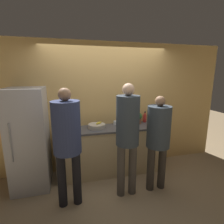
{
  "coord_description": "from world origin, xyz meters",
  "views": [
    {
      "loc": [
        -0.77,
        -2.88,
        1.97
      ],
      "look_at": [
        0.0,
        0.13,
        1.3
      ],
      "focal_mm": 28.0,
      "sensor_mm": 36.0,
      "label": 1
    }
  ],
  "objects_px": {
    "person_left": "(67,136)",
    "person_right": "(158,134)",
    "fruit_bowl": "(97,126)",
    "potted_plant": "(138,118)",
    "refrigerator": "(29,139)",
    "bottle_red": "(145,118)",
    "person_center": "(128,131)",
    "bottle_dark": "(131,121)",
    "cup_black": "(151,123)",
    "cup_white": "(115,123)",
    "utensil_crock": "(62,125)"
  },
  "relations": [
    {
      "from": "person_left",
      "to": "person_right",
      "type": "height_order",
      "value": "person_left"
    },
    {
      "from": "bottle_red",
      "to": "potted_plant",
      "type": "height_order",
      "value": "potted_plant"
    },
    {
      "from": "cup_white",
      "to": "person_center",
      "type": "bearing_deg",
      "value": -93.08
    },
    {
      "from": "person_center",
      "to": "potted_plant",
      "type": "relative_size",
      "value": 7.87
    },
    {
      "from": "person_center",
      "to": "bottle_red",
      "type": "height_order",
      "value": "person_center"
    },
    {
      "from": "fruit_bowl",
      "to": "bottle_dark",
      "type": "bearing_deg",
      "value": 10.4
    },
    {
      "from": "person_left",
      "to": "potted_plant",
      "type": "height_order",
      "value": "person_left"
    },
    {
      "from": "person_center",
      "to": "bottle_dark",
      "type": "relative_size",
      "value": 10.62
    },
    {
      "from": "bottle_red",
      "to": "bottle_dark",
      "type": "distance_m",
      "value": 0.35
    },
    {
      "from": "person_right",
      "to": "fruit_bowl",
      "type": "height_order",
      "value": "person_right"
    },
    {
      "from": "refrigerator",
      "to": "bottle_dark",
      "type": "bearing_deg",
      "value": 6.7
    },
    {
      "from": "person_center",
      "to": "cup_white",
      "type": "height_order",
      "value": "person_center"
    },
    {
      "from": "potted_plant",
      "to": "fruit_bowl",
      "type": "bearing_deg",
      "value": -172.89
    },
    {
      "from": "potted_plant",
      "to": "cup_black",
      "type": "bearing_deg",
      "value": -45.13
    },
    {
      "from": "refrigerator",
      "to": "person_right",
      "type": "relative_size",
      "value": 1.07
    },
    {
      "from": "person_left",
      "to": "cup_white",
      "type": "distance_m",
      "value": 1.33
    },
    {
      "from": "fruit_bowl",
      "to": "cup_black",
      "type": "distance_m",
      "value": 1.11
    },
    {
      "from": "cup_black",
      "to": "bottle_dark",
      "type": "bearing_deg",
      "value": 148.12
    },
    {
      "from": "utensil_crock",
      "to": "cup_black",
      "type": "distance_m",
      "value": 1.77
    },
    {
      "from": "person_center",
      "to": "utensil_crock",
      "type": "height_order",
      "value": "person_center"
    },
    {
      "from": "bottle_red",
      "to": "cup_black",
      "type": "height_order",
      "value": "bottle_red"
    },
    {
      "from": "potted_plant",
      "to": "refrigerator",
      "type": "bearing_deg",
      "value": -174.45
    },
    {
      "from": "fruit_bowl",
      "to": "person_right",
      "type": "bearing_deg",
      "value": -39.23
    },
    {
      "from": "bottle_dark",
      "to": "potted_plant",
      "type": "height_order",
      "value": "potted_plant"
    },
    {
      "from": "utensil_crock",
      "to": "bottle_dark",
      "type": "height_order",
      "value": "utensil_crock"
    },
    {
      "from": "person_center",
      "to": "cup_black",
      "type": "distance_m",
      "value": 1.01
    },
    {
      "from": "refrigerator",
      "to": "utensil_crock",
      "type": "height_order",
      "value": "refrigerator"
    },
    {
      "from": "person_right",
      "to": "cup_black",
      "type": "height_order",
      "value": "person_right"
    },
    {
      "from": "person_right",
      "to": "utensil_crock",
      "type": "bearing_deg",
      "value": 149.93
    },
    {
      "from": "fruit_bowl",
      "to": "bottle_red",
      "type": "height_order",
      "value": "bottle_red"
    },
    {
      "from": "person_center",
      "to": "bottle_dark",
      "type": "height_order",
      "value": "person_center"
    },
    {
      "from": "refrigerator",
      "to": "cup_white",
      "type": "height_order",
      "value": "refrigerator"
    },
    {
      "from": "person_right",
      "to": "cup_black",
      "type": "bearing_deg",
      "value": 72.91
    },
    {
      "from": "person_left",
      "to": "cup_black",
      "type": "distance_m",
      "value": 1.8
    },
    {
      "from": "refrigerator",
      "to": "bottle_dark",
      "type": "height_order",
      "value": "refrigerator"
    },
    {
      "from": "refrigerator",
      "to": "fruit_bowl",
      "type": "relative_size",
      "value": 5.41
    },
    {
      "from": "fruit_bowl",
      "to": "bottle_dark",
      "type": "xyz_separation_m",
      "value": [
        0.75,
        0.14,
        0.02
      ]
    },
    {
      "from": "refrigerator",
      "to": "cup_white",
      "type": "xyz_separation_m",
      "value": [
        1.61,
        0.23,
        0.11
      ]
    },
    {
      "from": "person_left",
      "to": "fruit_bowl",
      "type": "height_order",
      "value": "person_left"
    },
    {
      "from": "utensil_crock",
      "to": "cup_white",
      "type": "distance_m",
      "value": 1.06
    },
    {
      "from": "fruit_bowl",
      "to": "potted_plant",
      "type": "bearing_deg",
      "value": 7.11
    },
    {
      "from": "person_right",
      "to": "cup_white",
      "type": "height_order",
      "value": "person_right"
    },
    {
      "from": "person_left",
      "to": "potted_plant",
      "type": "relative_size",
      "value": 7.67
    },
    {
      "from": "refrigerator",
      "to": "person_right",
      "type": "bearing_deg",
      "value": -17.11
    },
    {
      "from": "person_left",
      "to": "fruit_bowl",
      "type": "xyz_separation_m",
      "value": [
        0.56,
        0.76,
        -0.11
      ]
    },
    {
      "from": "fruit_bowl",
      "to": "person_left",
      "type": "bearing_deg",
      "value": -126.1
    },
    {
      "from": "refrigerator",
      "to": "bottle_dark",
      "type": "distance_m",
      "value": 1.97
    },
    {
      "from": "cup_white",
      "to": "person_left",
      "type": "bearing_deg",
      "value": -136.96
    },
    {
      "from": "fruit_bowl",
      "to": "bottle_dark",
      "type": "relative_size",
      "value": 1.87
    },
    {
      "from": "refrigerator",
      "to": "bottle_red",
      "type": "relative_size",
      "value": 7.55
    }
  ]
}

